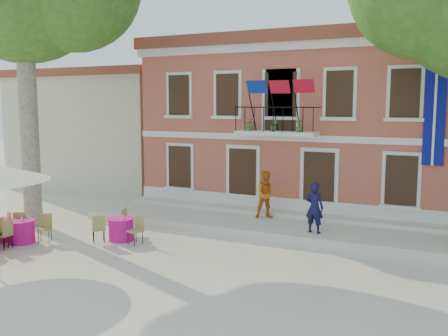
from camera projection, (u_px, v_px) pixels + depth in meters
ground at (155, 253)px, 15.61m from camera, size 90.00×90.00×0.00m
main_building at (309, 122)px, 23.21m from camera, size 13.50×9.59×7.50m
neighbor_west at (122, 128)px, 29.11m from camera, size 9.40×9.40×6.40m
terrace at (265, 224)px, 18.67m from camera, size 14.00×3.40×0.30m
pedestrian_navy at (314, 208)px, 16.75m from camera, size 0.67×0.48×1.72m
pedestrian_orange at (267, 195)px, 18.92m from camera, size 1.11×1.04×1.81m
cafe_table_3 at (21, 230)px, 16.66m from camera, size 1.87×1.66×0.95m
cafe_table_4 at (121, 228)px, 16.96m from camera, size 1.81×1.80×0.95m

